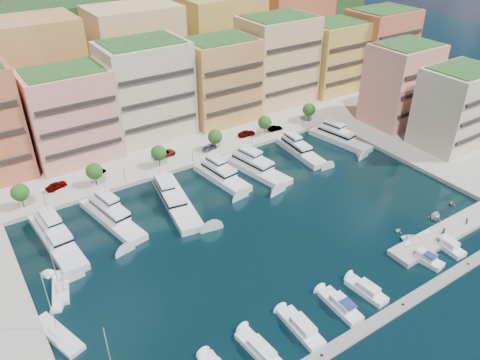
{
  "coord_description": "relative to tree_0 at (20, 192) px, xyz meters",
  "views": [
    {
      "loc": [
        -47.15,
        -61.02,
        58.43
      ],
      "look_at": [
        0.32,
        10.24,
        6.0
      ],
      "focal_mm": 35.0,
      "sensor_mm": 36.0,
      "label": 1
    }
  ],
  "objects": [
    {
      "name": "cruiser_3",
      "position": [
        28.66,
        -58.1,
        -4.2
      ],
      "size": [
        3.23,
        8.93,
        2.55
      ],
      "color": "white",
      "rests_on": "ground"
    },
    {
      "name": "apartment_5",
      "position": [
        82.0,
        18.49,
        9.57
      ],
      "size": [
        22.0,
        16.5,
        26.8
      ],
      "color": "tan",
      "rests_on": "north_quay"
    },
    {
      "name": "yacht_5",
      "position": [
        66.16,
        -12.46,
        -3.53
      ],
      "size": [
        5.48,
        17.65,
        7.3
      ],
      "color": "silver",
      "rests_on": "ground"
    },
    {
      "name": "cruiser_4",
      "position": [
        37.04,
        -58.11,
        -4.17
      ],
      "size": [
        3.11,
        8.48,
        2.66
      ],
      "color": "white",
      "rests_on": "ground"
    },
    {
      "name": "south_pontoon",
      "position": [
        37.0,
        -63.5,
        -4.74
      ],
      "size": [
        72.0,
        2.2,
        0.35
      ],
      "primitive_type": "cube",
      "color": "gray",
      "rests_on": "ground"
    },
    {
      "name": "apartment_3",
      "position": [
        38.0,
        18.49,
        9.07
      ],
      "size": [
        22.0,
        16.5,
        25.8
      ],
      "color": "beige",
      "rests_on": "north_quay"
    },
    {
      "name": "tree_2",
      "position": [
        32.0,
        0.0,
        0.0
      ],
      "size": [
        3.8,
        3.8,
        5.65
      ],
      "color": "#473323",
      "rests_on": "north_quay"
    },
    {
      "name": "person_1",
      "position": [
        73.47,
        -56.37,
        -2.98
      ],
      "size": [
        0.94,
        0.91,
        1.53
      ],
      "primitive_type": "imported",
      "rotation": [
        0.0,
        0.0,
        3.81
      ],
      "color": "#503730",
      "rests_on": "finger_pier"
    },
    {
      "name": "car_4",
      "position": [
        59.43,
        2.18,
        -2.91
      ],
      "size": [
        5.01,
        2.24,
        1.67
      ],
      "primitive_type": "imported",
      "rotation": [
        0.0,
        0.0,
        1.52
      ],
      "color": "gray",
      "rests_on": "north_quay"
    },
    {
      "name": "backblock_1",
      "position": [
        15.0,
        40.5,
        11.26
      ],
      "size": [
        26.0,
        18.0,
        30.0
      ],
      "primitive_type": "cube",
      "color": "#DDA353",
      "rests_on": "north_quay"
    },
    {
      "name": "yacht_1",
      "position": [
        14.26,
        -13.73,
        -3.65
      ],
      "size": [
        7.86,
        20.49,
        7.3
      ],
      "color": "silver",
      "rests_on": "ground"
    },
    {
      "name": "car_3",
      "position": [
        46.75,
        0.83,
        -3.07
      ],
      "size": [
        4.98,
        3.12,
        1.35
      ],
      "primitive_type": "imported",
      "rotation": [
        0.0,
        0.0,
        1.86
      ],
      "color": "gray",
      "rests_on": "north_quay"
    },
    {
      "name": "lamppost_1",
      "position": [
        22.0,
        -2.3,
        -0.92
      ],
      "size": [
        0.3,
        0.3,
        4.2
      ],
      "color": "black",
      "rests_on": "north_quay"
    },
    {
      "name": "apartment_east_b",
      "position": [
        102.0,
        -31.51,
        6.57
      ],
      "size": [
        18.0,
        14.5,
        20.8
      ],
      "color": "beige",
      "rests_on": "east_quay"
    },
    {
      "name": "tree_3",
      "position": [
        48.0,
        0.0,
        0.0
      ],
      "size": [
        3.8,
        3.8,
        5.65
      ],
      "color": "#473323",
      "rests_on": "north_quay"
    },
    {
      "name": "backblock_3",
      "position": [
        75.0,
        40.5,
        11.26
      ],
      "size": [
        26.0,
        18.0,
        30.0
      ],
      "primitive_type": "cube",
      "color": "gold",
      "rests_on": "north_quay"
    },
    {
      "name": "yacht_3",
      "position": [
        42.09,
        -12.1,
        -3.53
      ],
      "size": [
        6.76,
        17.04,
        7.3
      ],
      "color": "silver",
      "rests_on": "ground"
    },
    {
      "name": "tree_1",
      "position": [
        16.0,
        0.0,
        0.0
      ],
      "size": [
        3.8,
        3.8,
        5.65
      ],
      "color": "#473323",
      "rests_on": "north_quay"
    },
    {
      "name": "lamppost_0",
      "position": [
        4.0,
        -2.3,
        -0.92
      ],
      "size": [
        0.3,
        0.3,
        4.2
      ],
      "color": "black",
      "rests_on": "north_quay"
    },
    {
      "name": "tender_1",
      "position": [
        61.23,
        -49.61,
        -4.32
      ],
      "size": [
        1.78,
        1.59,
        0.85
      ],
      "primitive_type": "imported",
      "rotation": [
        0.0,
        0.0,
        1.69
      ],
      "color": "beige",
      "rests_on": "ground"
    },
    {
      "name": "hillside",
      "position": [
        40.0,
        76.5,
        -4.74
      ],
      "size": [
        240.0,
        40.0,
        58.0
      ],
      "primitive_type": "cube",
      "color": "#1F3E19",
      "rests_on": "ground"
    },
    {
      "name": "tender_3",
      "position": [
        78.82,
        -49.58,
        -4.3
      ],
      "size": [
        2.06,
        1.91,
        0.89
      ],
      "primitive_type": "imported",
      "rotation": [
        0.0,
        0.0,
        1.89
      ],
      "color": "#BFB292",
      "rests_on": "ground"
    },
    {
      "name": "apartment_4",
      "position": [
        60.0,
        16.49,
        8.07
      ],
      "size": [
        20.0,
        15.5,
        23.8
      ],
      "color": "#DDA353",
      "rests_on": "north_quay"
    },
    {
      "name": "north_quay",
      "position": [
        40.0,
        28.5,
        -4.74
      ],
      "size": [
        220.0,
        64.0,
        2.0
      ],
      "primitive_type": "cube",
      "color": "#9E998E",
      "rests_on": "ground"
    },
    {
      "name": "apartment_6",
      "position": [
        104.0,
        16.49,
        7.57
      ],
      "size": [
        20.0,
        15.5,
        22.8
      ],
      "color": "gold",
      "rests_on": "north_quay"
    },
    {
      "name": "east_quay",
      "position": [
        102.0,
        -41.5,
        -4.74
      ],
      "size": [
        34.0,
        76.0,
        2.0
      ],
      "primitive_type": "cube",
      "color": "#9E998E",
      "rests_on": "ground"
    },
    {
      "name": "ground",
      "position": [
        40.0,
        -33.5,
        -4.74
      ],
      "size": [
        400.0,
        400.0,
        0.0
      ],
      "primitive_type": "plane",
      "color": "black",
      "rests_on": "ground"
    },
    {
      "name": "car_0",
      "position": [
        7.88,
        3.66,
        -2.93
      ],
      "size": [
        5.15,
        3.22,
        1.64
      ],
      "primitive_type": "imported",
      "rotation": [
        0.0,
        0.0,
        1.86
      ],
      "color": "gray",
      "rests_on": "north_quay"
    },
    {
      "name": "apartment_7",
      "position": [
        124.0,
        14.49,
        8.57
      ],
      "size": [
        22.0,
        16.5,
        24.8
      ],
      "color": "#BA593E",
      "rests_on": "north_quay"
    },
    {
      "name": "yacht_6",
      "position": [
        79.62,
        -12.99,
        -3.53
      ],
      "size": [
        7.47,
        19.0,
        7.3
      ],
      "color": "silver",
      "rests_on": "ground"
    },
    {
      "name": "tender_2",
      "position": [
        71.97,
        -50.63,
        -4.38
      ],
      "size": [
        4.24,
        3.72,
        0.73
      ],
      "primitive_type": "imported",
      "rotation": [
        0.0,
        0.0,
        1.98
      ],
      "color": "silver",
      "rests_on": "ground"
    },
    {
      "name": "tree_5",
      "position": [
        80.0,
        0.0,
        0.0
      ],
      "size": [
        3.8,
        3.8,
        5.65
      ],
      "color": "#473323",
      "rests_on": "north_quay"
    },
    {
      "name": "sailboat_2",
      "position": [
        -0.16,
        -28.09,
        -4.43
      ],
      "size": [
        4.74,
        8.74,
        13.2
      ],
      "color": "silver",
      "rests_on": "ground"
    },
    {
      "name": "sailboat_1",
      "position": [
        -3.42,
        -38.22,
        -4.44
      ],
      "size": [
        5.87,
        10.98,
        13.2
      ],
      "color": "silver",
      "rests_on": "ground"
    },
    {
      "name": "tree_4",
      "position": [
        64.0,
        0.0,
        0.0
      ],
      "size": [
        3.8,
        3.8,
        5.65
      ],
      "color": "#473323",
      "rests_on": "north_quay"
    },
    {
      "name": "apartment_2",
      "position": [
        17.0,
        16.49,
        7.57
      ],
      "size": [
        20.0,
        15.5,
        22.8
      ],
      "color": "#DD8B7B",
      "rests_on": "north_quay"
    },
    {
      "name": "tender_0",
      "position": [
        61.35,
        -52.5,
        -4.36
      ],
      "size": [
        4.45,
        3.89,
        0.77
      ],
      "primitive_type": "imported",
      "rotation": [
        0.0,
        0.0,
        1.17
      ],
      "color": "white",
      "rests_on": "ground"
    },
    {
      "name": "backblock_4",
      "position": [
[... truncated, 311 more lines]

